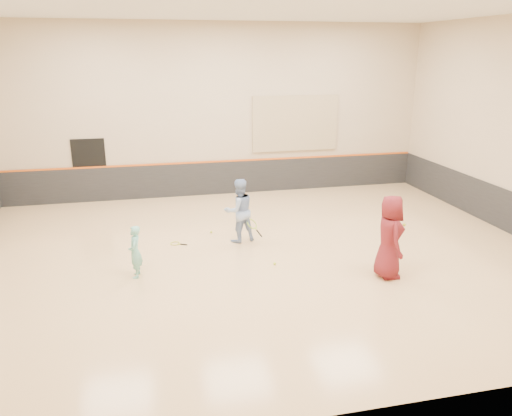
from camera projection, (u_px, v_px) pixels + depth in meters
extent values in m
cube|color=tan|center=(257.00, 259.00, 12.83)|extent=(15.00, 12.00, 0.20)
cube|color=silver|center=(257.00, 4.00, 11.00)|extent=(15.00, 12.00, 0.02)
cube|color=#CAB293|center=(219.00, 111.00, 17.49)|extent=(15.00, 0.02, 6.00)
cube|color=#CAB293|center=(363.00, 217.00, 6.31)|extent=(15.00, 0.02, 6.00)
cube|color=#232326|center=(220.00, 178.00, 18.18)|extent=(14.90, 0.04, 1.20)
cube|color=#232326|center=(512.00, 213.00, 14.20)|extent=(0.04, 11.90, 1.20)
cube|color=#D85914|center=(220.00, 161.00, 17.98)|extent=(14.90, 0.03, 0.06)
cube|color=tan|center=(295.00, 123.00, 18.18)|extent=(3.20, 0.08, 2.00)
cube|color=black|center=(90.00, 171.00, 17.08)|extent=(1.10, 0.05, 2.20)
imported|color=#74CABF|center=(135.00, 252.00, 11.42)|extent=(0.34, 0.48, 1.24)
imported|color=#8FAADD|center=(239.00, 210.00, 13.53)|extent=(1.00, 0.86, 1.76)
imported|color=maroon|center=(390.00, 237.00, 11.35)|extent=(0.72, 1.01, 1.94)
sphere|color=#C7DC33|center=(275.00, 264.00, 12.22)|extent=(0.07, 0.07, 0.07)
sphere|color=gold|center=(404.00, 225.00, 11.13)|extent=(0.07, 0.07, 0.07)
sphere|color=#C1DE33|center=(211.00, 232.00, 14.37)|extent=(0.07, 0.07, 0.07)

